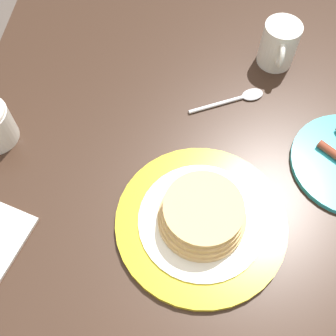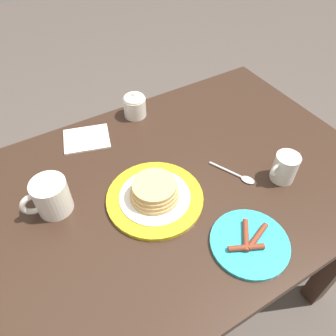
% 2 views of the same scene
% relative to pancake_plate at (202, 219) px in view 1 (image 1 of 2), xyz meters
% --- Properties ---
extents(ground_plane, '(8.00, 8.00, 0.00)m').
position_rel_pancake_plate_xyz_m(ground_plane, '(-0.02, -0.03, -0.78)').
color(ground_plane, '#51473F').
extents(dining_table, '(1.31, 0.81, 0.76)m').
position_rel_pancake_plate_xyz_m(dining_table, '(-0.02, -0.03, -0.16)').
color(dining_table, '#332116').
rests_on(dining_table, ground_plane).
extents(pancake_plate, '(0.27, 0.27, 0.07)m').
position_rel_pancake_plate_xyz_m(pancake_plate, '(0.00, 0.00, 0.00)').
color(pancake_plate, gold).
rests_on(pancake_plate, dining_table).
extents(creamer_pitcher, '(0.11, 0.07, 0.09)m').
position_rel_pancake_plate_xyz_m(creamer_pitcher, '(-0.36, 0.12, 0.02)').
color(creamer_pitcher, silver).
rests_on(creamer_pitcher, dining_table).
extents(spoon, '(0.08, 0.14, 0.01)m').
position_rel_pancake_plate_xyz_m(spoon, '(-0.25, 0.05, -0.02)').
color(spoon, silver).
rests_on(spoon, dining_table).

